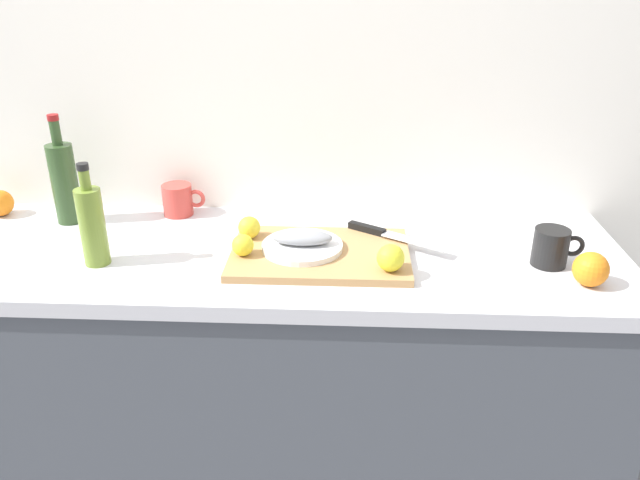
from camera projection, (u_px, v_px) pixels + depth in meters
back_wall at (259, 93)px, 1.81m from camera, size 3.20×0.05×2.50m
kitchen_counter at (255, 386)px, 1.85m from camera, size 2.00×0.60×0.90m
cutting_board at (320, 254)px, 1.62m from camera, size 0.46×0.31×0.02m
white_plate at (302, 246)px, 1.62m from camera, size 0.21×0.21×0.01m
fish_fillet at (302, 238)px, 1.61m from camera, size 0.16×0.07×0.04m
chef_knife at (384, 233)px, 1.69m from camera, size 0.26×0.18×0.02m
lemon_0 at (241, 245)px, 1.58m from camera, size 0.06×0.06×0.06m
lemon_1 at (250, 227)px, 1.68m from camera, size 0.06×0.06×0.06m
lemon_2 at (391, 258)px, 1.50m from camera, size 0.07×0.07×0.07m
olive_oil_bottle at (92, 224)px, 1.55m from camera, size 0.06×0.06×0.27m
wine_bottle at (64, 181)px, 1.79m from camera, size 0.07×0.07×0.32m
coffee_mug_0 at (178, 200)px, 1.87m from camera, size 0.13×0.09×0.09m
coffee_mug_1 at (551, 247)px, 1.57m from camera, size 0.13×0.09×0.10m
orange_0 at (591, 269)px, 1.47m from camera, size 0.08×0.08×0.08m
orange_1 at (0, 203)px, 1.87m from camera, size 0.08×0.08×0.08m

